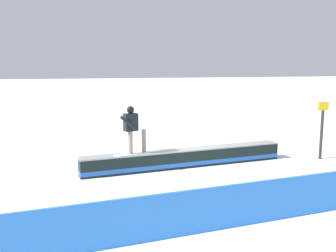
# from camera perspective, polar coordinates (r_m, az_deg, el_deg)

# --- Properties ---
(ground_plane) EXTENTS (120.00, 120.00, 0.00)m
(ground_plane) POSITION_cam_1_polar(r_m,az_deg,el_deg) (12.85, 2.51, -5.84)
(ground_plane) COLOR white
(grind_box) EXTENTS (6.71, 1.71, 0.58)m
(grind_box) POSITION_cam_1_polar(r_m,az_deg,el_deg) (12.78, 2.52, -4.70)
(grind_box) COLOR black
(grind_box) RESTS_ON ground_plane
(snowboarder) EXTENTS (1.48, 0.80, 1.46)m
(snowboarder) POSITION_cam_1_polar(r_m,az_deg,el_deg) (11.95, -5.08, -0.28)
(snowboarder) COLOR silver
(snowboarder) RESTS_ON grind_box
(safety_fence) EXTENTS (13.50, 2.52, 0.92)m
(safety_fence) POSITION_cam_1_polar(r_m,az_deg,el_deg) (8.42, 10.02, -11.11)
(safety_fence) COLOR #307CE1
(safety_fence) RESTS_ON ground_plane
(trail_marker) EXTENTS (0.40, 0.10, 1.99)m
(trail_marker) POSITION_cam_1_polar(r_m,az_deg,el_deg) (14.58, 21.17, -0.35)
(trail_marker) COLOR #262628
(trail_marker) RESTS_ON ground_plane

